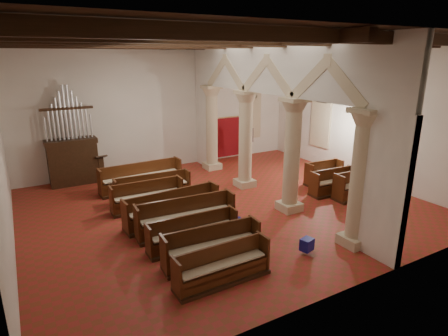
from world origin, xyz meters
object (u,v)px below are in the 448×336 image
processional_banner (249,150)px  nave_pew_0 (222,270)px  lectern (101,170)px  aisle_pew_0 (356,189)px  pipe_organ (72,153)px

processional_banner → nave_pew_0: size_ratio=0.81×
lectern → aisle_pew_0: size_ratio=0.66×
lectern → processional_banner: (7.19, -0.94, 0.23)m
nave_pew_0 → aisle_pew_0: 7.75m
pipe_organ → nave_pew_0: (1.96, -9.73, -1.05)m
nave_pew_0 → aisle_pew_0: (7.37, 2.39, 0.05)m
pipe_organ → nave_pew_0: bearing=-78.6°
pipe_organ → processional_banner: (8.28, -1.27, -0.62)m
pipe_organ → processional_banner: 8.40m
lectern → nave_pew_0: 9.45m
pipe_organ → nave_pew_0: size_ratio=1.74×
lectern → pipe_organ: bearing=157.8°
nave_pew_0 → aisle_pew_0: bearing=17.0°
nave_pew_0 → aisle_pew_0: aisle_pew_0 is taller
pipe_organ → lectern: pipe_organ is taller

